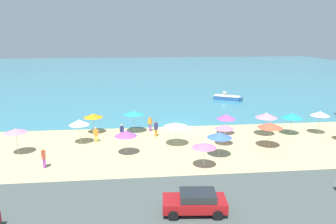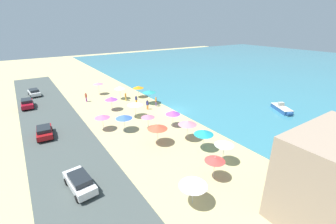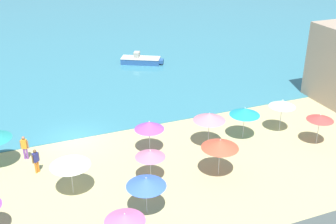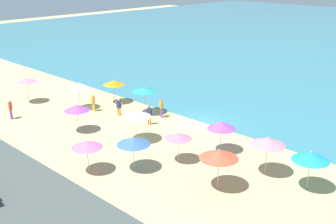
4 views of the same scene
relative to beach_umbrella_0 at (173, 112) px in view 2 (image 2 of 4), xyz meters
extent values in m
plane|color=tan|center=(-4.71, 3.72, -2.07)|extent=(160.00, 160.00, 0.00)
cube|color=teal|center=(-4.71, 58.72, -2.04)|extent=(150.00, 110.00, 0.05)
cube|color=#444D4A|center=(-4.71, -14.28, -2.04)|extent=(80.00, 8.00, 0.06)
cylinder|color=#B2B2B7|center=(0.00, 0.00, -1.14)|extent=(0.05, 0.05, 1.84)
cone|color=#A449C1|center=(0.00, 0.00, 0.00)|extent=(2.09, 2.09, 0.55)
sphere|color=silver|center=(0.00, 0.00, 0.31)|extent=(0.08, 0.08, 0.08)
cylinder|color=#B2B2B7|center=(11.77, -3.54, -1.07)|extent=(0.05, 0.05, 2.00)
cone|color=#F1423C|center=(11.77, -3.54, 0.07)|extent=(1.93, 1.93, 0.37)
sphere|color=silver|center=(11.77, -3.54, 0.28)|extent=(0.08, 0.08, 0.08)
cylinder|color=#B2B2B7|center=(-10.91, -4.94, -1.13)|extent=(0.05, 0.05, 1.86)
cone|color=purple|center=(-10.91, -4.94, 0.00)|extent=(2.09, 2.09, 0.50)
sphere|color=silver|center=(-10.91, -4.94, 0.28)|extent=(0.08, 0.08, 0.08)
cylinder|color=#B2B2B7|center=(-5.98, -2.95, -1.05)|extent=(0.05, 0.05, 2.03)
cone|color=#F4F0CC|center=(-5.98, -2.95, 0.10)|extent=(2.42, 2.42, 0.37)
sphere|color=silver|center=(-5.98, -2.95, 0.31)|extent=(0.08, 0.08, 0.08)
cylinder|color=#B2B2B7|center=(-15.63, -1.42, -1.03)|extent=(0.05, 0.05, 2.08)
cone|color=white|center=(-15.63, -1.42, 0.22)|extent=(2.02, 2.02, 0.52)
sphere|color=silver|center=(-15.63, -1.42, 0.51)|extent=(0.08, 0.08, 0.08)
cylinder|color=#B2B2B7|center=(7.20, -0.75, -1.07)|extent=(0.05, 0.05, 1.98)
cone|color=teal|center=(7.20, -0.75, 0.12)|extent=(2.26, 2.26, 0.51)
sphere|color=silver|center=(7.20, -0.75, 0.41)|extent=(0.08, 0.08, 0.08)
cylinder|color=#B2B2B7|center=(-14.63, 2.00, -1.11)|extent=(0.05, 0.05, 1.92)
cone|color=orange|center=(-14.63, 2.00, 0.01)|extent=(2.10, 2.10, 0.41)
sphere|color=silver|center=(-14.63, 2.00, 0.25)|extent=(0.08, 0.08, 0.08)
cylinder|color=#B2B2B7|center=(4.26, -0.78, -1.02)|extent=(0.05, 0.05, 2.09)
cone|color=#D28093|center=(4.26, -0.78, 0.24)|extent=(2.34, 2.34, 0.52)
sphere|color=silver|center=(4.26, -0.78, 0.53)|extent=(0.08, 0.08, 0.08)
cylinder|color=#B2B2B7|center=(-1.15, -3.40, -1.18)|extent=(0.05, 0.05, 1.77)
cone|color=#D37091|center=(-1.15, -3.40, -0.15)|extent=(1.91, 1.91, 0.40)
sphere|color=silver|center=(-1.15, -3.40, 0.08)|extent=(0.08, 0.08, 0.08)
cylinder|color=#B2B2B7|center=(-20.96, -3.86, -0.97)|extent=(0.05, 0.05, 2.18)
cone|color=pink|center=(-20.96, -3.86, 0.24)|extent=(2.06, 2.06, 0.35)
sphere|color=silver|center=(-20.96, -3.86, 0.45)|extent=(0.08, 0.08, 0.08)
cylinder|color=#B2B2B7|center=(13.11, -7.25, -1.14)|extent=(0.05, 0.05, 1.85)
cone|color=white|center=(13.11, -7.25, -0.04)|extent=(2.33, 2.33, 0.45)
sphere|color=silver|center=(13.11, -7.25, 0.21)|extent=(0.08, 0.08, 0.08)
cylinder|color=#B2B2B7|center=(3.15, -4.46, -1.03)|extent=(0.05, 0.05, 2.07)
cone|color=#D95235|center=(3.15, -4.46, 0.22)|extent=(2.40, 2.40, 0.53)
sphere|color=silver|center=(3.15, -4.46, 0.51)|extent=(0.08, 0.08, 0.08)
cylinder|color=#B2B2B7|center=(10.41, -0.86, -0.98)|extent=(0.05, 0.05, 2.17)
cone|color=#DDF3CF|center=(10.41, -0.86, 0.30)|extent=(2.02, 2.02, 0.48)
sphere|color=silver|center=(10.41, -0.86, 0.57)|extent=(0.08, 0.08, 0.08)
cylinder|color=#B2B2B7|center=(-4.36, -8.70, -1.15)|extent=(0.05, 0.05, 1.84)
cone|color=pink|center=(-4.36, -8.70, -0.07)|extent=(2.05, 2.05, 0.42)
sphere|color=silver|center=(-4.36, -8.70, 0.17)|extent=(0.08, 0.08, 0.08)
cylinder|color=#B2B2B7|center=(-10.11, 1.90, -0.98)|extent=(0.05, 0.05, 2.17)
cone|color=teal|center=(-10.11, 1.90, 0.25)|extent=(2.39, 2.39, 0.40)
sphere|color=silver|center=(-10.11, 1.90, 0.48)|extent=(0.08, 0.08, 0.08)
cylinder|color=#B2B2B7|center=(-2.44, -6.36, -1.13)|extent=(0.05, 0.05, 1.88)
cone|color=blue|center=(-2.44, -6.36, 0.00)|extent=(2.25, 2.25, 0.49)
sphere|color=silver|center=(-2.44, -6.36, 0.28)|extent=(0.08, 0.08, 0.08)
cylinder|color=gold|center=(-14.16, -1.00, -1.68)|extent=(0.14, 0.14, 0.77)
cylinder|color=gold|center=(-13.99, -1.01, -1.68)|extent=(0.14, 0.14, 0.77)
cube|color=orange|center=(-14.08, -1.01, -0.99)|extent=(0.37, 0.25, 0.61)
sphere|color=tan|center=(-14.08, -1.01, -0.55)|extent=(0.22, 0.22, 0.22)
cylinder|color=tan|center=(-14.31, -0.99, -1.04)|extent=(0.09, 0.09, 0.55)
cylinder|color=tan|center=(-13.84, -1.03, -1.04)|extent=(0.09, 0.09, 0.55)
cylinder|color=orange|center=(-11.36, -0.06, -1.69)|extent=(0.14, 0.14, 0.76)
cylinder|color=orange|center=(-11.53, -0.13, -1.69)|extent=(0.14, 0.14, 0.76)
cube|color=navy|center=(-11.44, -0.10, -1.01)|extent=(0.42, 0.35, 0.60)
sphere|color=tan|center=(-11.44, -0.10, -0.58)|extent=(0.22, 0.22, 0.22)
cylinder|color=tan|center=(-11.23, 0.01, -1.06)|extent=(0.09, 0.09, 0.54)
cylinder|color=tan|center=(-11.66, -0.20, -1.06)|extent=(0.09, 0.09, 0.54)
cylinder|color=orange|center=(-7.68, 0.23, -1.65)|extent=(0.14, 0.14, 0.83)
cylinder|color=orange|center=(-7.83, 0.13, -1.65)|extent=(0.14, 0.14, 0.83)
cube|color=navy|center=(-7.75, 0.18, -0.91)|extent=(0.42, 0.38, 0.66)
sphere|color=brown|center=(-7.75, 0.18, -0.45)|extent=(0.22, 0.22, 0.22)
cylinder|color=brown|center=(-7.55, 0.31, -0.96)|extent=(0.09, 0.09, 0.59)
cylinder|color=brown|center=(-7.95, 0.05, -0.96)|extent=(0.09, 0.09, 0.59)
cylinder|color=purple|center=(-17.76, -7.29, -1.64)|extent=(0.14, 0.14, 0.85)
cylinder|color=purple|center=(-17.63, -7.42, -1.64)|extent=(0.14, 0.14, 0.85)
cube|color=#C73E2D|center=(-17.70, -7.36, -0.88)|extent=(0.41, 0.41, 0.67)
sphere|color=tan|center=(-17.70, -7.36, -0.41)|extent=(0.22, 0.22, 0.22)
cylinder|color=tan|center=(-17.86, -7.19, -0.93)|extent=(0.09, 0.09, 0.61)
cylinder|color=tan|center=(-17.53, -7.53, -0.93)|extent=(0.09, 0.09, 0.61)
cylinder|color=purple|center=(-8.20, 2.16, -1.64)|extent=(0.14, 0.14, 0.85)
cylinder|color=purple|center=(-8.37, 2.22, -1.64)|extent=(0.14, 0.14, 0.85)
cube|color=orange|center=(-8.29, 2.19, -0.88)|extent=(0.42, 0.34, 0.67)
sphere|color=#A46F54|center=(-8.29, 2.19, -0.41)|extent=(0.22, 0.22, 0.22)
cylinder|color=#A46F54|center=(-8.06, 2.10, -0.93)|extent=(0.09, 0.09, 0.61)
cylinder|color=#A46F54|center=(-8.51, 2.28, -0.93)|extent=(0.09, 0.09, 0.61)
cube|color=maroon|center=(-20.00, -16.75, -1.36)|extent=(4.06, 1.93, 0.66)
cube|color=#1E2328|center=(-20.20, -16.74, -0.77)|extent=(2.30, 1.65, 0.50)
cylinder|color=black|center=(-18.61, -15.97, -1.69)|extent=(0.65, 0.25, 0.64)
cylinder|color=black|center=(-18.67, -17.64, -1.69)|extent=(0.65, 0.25, 0.64)
cylinder|color=black|center=(-21.32, -15.86, -1.69)|extent=(0.65, 0.25, 0.64)
cylinder|color=black|center=(-21.39, -17.53, -1.69)|extent=(0.65, 0.25, 0.64)
cube|color=maroon|center=(-6.48, -15.71, -1.37)|extent=(4.12, 2.14, 0.63)
cube|color=#1E2328|center=(-6.28, -15.73, -0.82)|extent=(2.36, 1.76, 0.46)
cylinder|color=black|center=(-7.90, -16.42, -1.69)|extent=(0.66, 0.28, 0.64)
cylinder|color=black|center=(-7.75, -14.75, -1.69)|extent=(0.66, 0.28, 0.64)
cylinder|color=black|center=(-5.21, -16.67, -1.69)|extent=(0.66, 0.28, 0.64)
cylinder|color=black|center=(-5.06, -15.00, -1.69)|extent=(0.66, 0.28, 0.64)
cube|color=silver|center=(-27.10, -15.09, -1.39)|extent=(4.05, 2.07, 0.60)
cube|color=#1E2328|center=(-26.91, -15.07, -0.84)|extent=(2.32, 1.71, 0.48)
cylinder|color=black|center=(-28.35, -16.02, -1.69)|extent=(0.66, 0.28, 0.64)
cylinder|color=black|center=(-28.50, -14.40, -1.69)|extent=(0.66, 0.28, 0.64)
cylinder|color=black|center=(-25.70, -15.78, -1.69)|extent=(0.66, 0.28, 0.64)
cylinder|color=black|center=(-25.85, -14.16, -1.69)|extent=(0.66, 0.28, 0.64)
cube|color=silver|center=(6.27, -14.46, -1.34)|extent=(4.25, 2.07, 0.70)
cube|color=#1E2328|center=(6.48, -14.43, -0.75)|extent=(2.44, 1.69, 0.48)
cylinder|color=black|center=(4.97, -15.37, -1.69)|extent=(0.66, 0.29, 0.64)
cylinder|color=black|center=(4.81, -13.83, -1.69)|extent=(0.66, 0.29, 0.64)
cylinder|color=black|center=(7.74, -15.08, -1.69)|extent=(0.66, 0.29, 0.64)
cylinder|color=black|center=(7.58, -13.54, -1.69)|extent=(0.66, 0.29, 0.64)
cube|color=#2B5794|center=(5.48, 18.45, -1.70)|extent=(4.48, 3.36, 0.63)
cube|color=#2B5794|center=(7.54, 17.32, -1.64)|extent=(0.78, 0.94, 0.38)
cube|color=silver|center=(5.48, 18.45, -1.34)|extent=(4.52, 3.43, 0.08)
cube|color=#B2AD9E|center=(5.11, 18.65, -1.03)|extent=(0.95, 1.07, 0.71)
camera|label=1|loc=(-10.10, -33.97, 9.08)|focal=35.00mm
camera|label=2|loc=(23.93, -16.97, 11.80)|focal=24.00mm
camera|label=3|loc=(-8.45, -24.61, 13.37)|focal=45.00mm
camera|label=4|loc=(16.84, -23.23, 11.00)|focal=45.00mm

